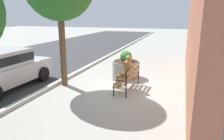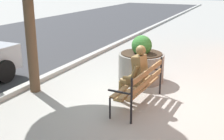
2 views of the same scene
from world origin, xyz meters
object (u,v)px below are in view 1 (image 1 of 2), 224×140
parked_car_silver (2,68)px  concrete_planter (126,68)px  park_bench (129,77)px  bronze_statue_seated (125,72)px

parked_car_silver → concrete_planter: bearing=-53.6°
concrete_planter → parked_car_silver: 5.28m
park_bench → bronze_statue_seated: bronze_statue_seated is taller
park_bench → bronze_statue_seated: 0.27m
bronze_statue_seated → parked_car_silver: (-1.59, 4.60, 0.17)m
park_bench → parked_car_silver: parked_car_silver is taller
park_bench → bronze_statue_seated: size_ratio=1.33×
bronze_statue_seated → concrete_planter: (1.53, 0.36, -0.20)m
park_bench → parked_car_silver: bearing=107.0°
park_bench → concrete_planter: (1.65, 0.57, -0.07)m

